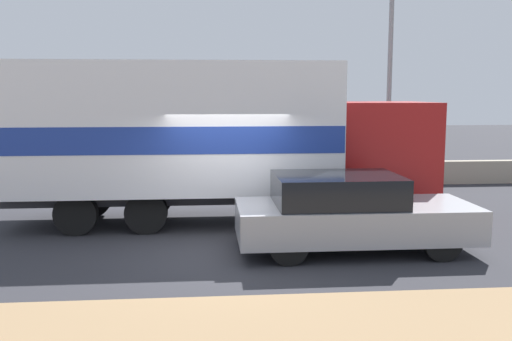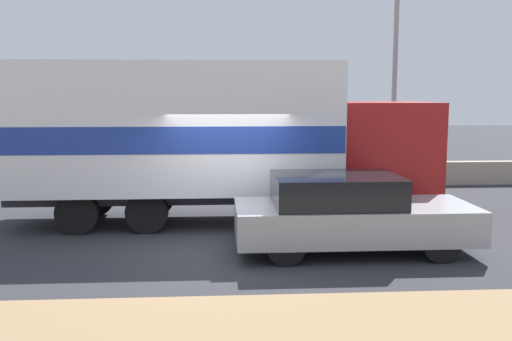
# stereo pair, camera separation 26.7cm
# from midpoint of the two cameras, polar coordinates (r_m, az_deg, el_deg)

# --- Properties ---
(ground_plane) EXTENTS (80.00, 80.00, 0.00)m
(ground_plane) POSITION_cam_midpoint_polar(r_m,az_deg,el_deg) (10.70, -1.93, -8.10)
(ground_plane) COLOR #2D2D33
(stone_wall_backdrop) EXTENTS (60.00, 0.35, 0.74)m
(stone_wall_backdrop) POSITION_cam_midpoint_polar(r_m,az_deg,el_deg) (17.88, -2.68, -0.45)
(stone_wall_backdrop) COLOR #A39984
(stone_wall_backdrop) RESTS_ON ground_plane
(street_lamp) EXTENTS (0.56, 0.28, 6.31)m
(street_lamp) POSITION_cam_midpoint_polar(r_m,az_deg,el_deg) (17.45, 14.16, 10.06)
(street_lamp) COLOR gray
(street_lamp) RESTS_ON ground_plane
(box_truck) EXTENTS (9.40, 2.49, 3.57)m
(box_truck) POSITION_cam_midpoint_polar(r_m,az_deg,el_deg) (12.77, -4.36, 3.50)
(box_truck) COLOR maroon
(box_truck) RESTS_ON ground_plane
(car_hatchback) EXTENTS (4.37, 1.83, 1.44)m
(car_hatchback) POSITION_cam_midpoint_polar(r_m,az_deg,el_deg) (10.71, 9.96, -4.21)
(car_hatchback) COLOR #9E9EA3
(car_hatchback) RESTS_ON ground_plane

